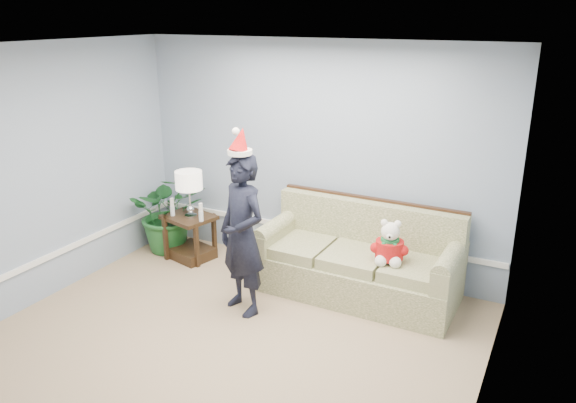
% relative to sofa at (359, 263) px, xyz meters
% --- Properties ---
extents(room_shell, '(4.54, 5.04, 2.74)m').
position_rel_sofa_xyz_m(room_shell, '(-0.75, -2.05, 0.99)').
color(room_shell, tan).
rests_on(room_shell, ground).
extents(wainscot_trim, '(4.49, 4.99, 0.06)m').
position_rel_sofa_xyz_m(wainscot_trim, '(-1.93, -0.88, 0.09)').
color(wainscot_trim, white).
rests_on(wainscot_trim, room_shell).
extents(sofa, '(2.16, 0.96, 1.01)m').
position_rel_sofa_xyz_m(sofa, '(0.00, 0.00, 0.00)').
color(sofa, '#4A5829').
rests_on(sofa, room_shell).
extents(side_table, '(0.69, 0.62, 0.57)m').
position_rel_sofa_xyz_m(side_table, '(-2.22, -0.09, -0.14)').
color(side_table, '#332112').
rests_on(side_table, room_shell).
extents(table_lamp, '(0.33, 0.33, 0.59)m').
position_rel_sofa_xyz_m(table_lamp, '(-2.16, -0.12, 0.66)').
color(table_lamp, silver).
rests_on(table_lamp, side_table).
extents(candle_pair, '(0.49, 0.06, 0.23)m').
position_rel_sofa_xyz_m(candle_pair, '(-2.18, -0.18, 0.32)').
color(candle_pair, silver).
rests_on(candle_pair, side_table).
extents(houseplant, '(1.25, 1.24, 1.05)m').
position_rel_sofa_xyz_m(houseplant, '(-2.60, 0.00, 0.17)').
color(houseplant, '#1B5724').
rests_on(houseplant, room_shell).
extents(man, '(0.72, 0.61, 1.68)m').
position_rel_sofa_xyz_m(man, '(-0.93, -0.91, 0.48)').
color(man, black).
rests_on(man, room_shell).
extents(santa_hat, '(0.29, 0.31, 0.28)m').
position_rel_sofa_xyz_m(santa_hat, '(-0.93, -0.89, 1.44)').
color(santa_hat, white).
rests_on(santa_hat, man).
extents(teddy_bear, '(0.34, 0.36, 0.47)m').
position_rel_sofa_xyz_m(teddy_bear, '(0.38, -0.20, 0.34)').
color(teddy_bear, white).
rests_on(teddy_bear, sofa).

